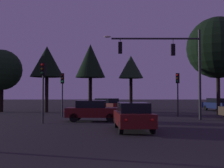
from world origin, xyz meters
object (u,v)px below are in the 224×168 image
tree_lot_edge (92,61)px  tree_behind_sign (3,70)px  traffic_light_corner_right (64,86)px  car_parked_lot (219,104)px  car_nearside_lane (134,116)px  traffic_signal_mast_arm (173,58)px  car_far_lane (107,105)px  traffic_light_corner_left (44,80)px  tree_center_horizon (48,62)px  tree_right_cluster (219,48)px  traffic_light_median (179,86)px  car_crossing_left (94,110)px  tree_left_far (132,67)px

tree_lot_edge → tree_behind_sign: bearing=-140.2°
traffic_light_corner_right → car_parked_lot: 19.47m
car_nearside_lane → traffic_signal_mast_arm: bearing=61.7°
car_parked_lot → car_far_lane: bearing=-175.1°
traffic_light_corner_left → tree_center_horizon: 12.74m
traffic_signal_mast_arm → tree_right_cluster: bearing=45.3°
traffic_light_corner_left → car_parked_lot: size_ratio=0.90×
traffic_light_corner_left → car_parked_lot: (17.38, 14.77, -2.15)m
traffic_light_median → car_crossing_left: bearing=-148.5°
traffic_light_corner_right → tree_right_cluster: 15.43m
car_nearside_lane → tree_right_cluster: bearing=53.0°
traffic_light_corner_right → car_parked_lot: traffic_light_corner_right is taller
tree_behind_sign → tree_center_horizon: bearing=-7.4°
traffic_light_median → tree_behind_sign: (-18.39, 6.95, 1.99)m
car_crossing_left → traffic_signal_mast_arm: bearing=9.9°
car_crossing_left → tree_left_far: tree_left_far is taller
traffic_light_corner_right → tree_behind_sign: (-8.21, 7.40, 2.01)m
traffic_light_corner_left → tree_left_far: size_ratio=0.56×
tree_right_cluster → tree_left_far: bearing=123.1°
tree_center_horizon → tree_lot_edge: 9.63m
tree_behind_sign → traffic_signal_mast_arm: bearing=-31.1°
traffic_light_corner_left → tree_right_cluster: (15.05, 8.34, 3.58)m
traffic_light_corner_left → tree_center_horizon: tree_center_horizon is taller
traffic_signal_mast_arm → car_parked_lot: size_ratio=1.63×
car_parked_lot → tree_behind_sign: size_ratio=0.65×
traffic_light_corner_right → traffic_light_median: (10.18, 0.45, 0.03)m
car_far_lane → car_parked_lot: bearing=4.9°
car_far_lane → car_crossing_left: bearing=-93.4°
car_far_lane → tree_left_far: 8.85m
tree_behind_sign → tree_left_far: tree_left_far is taller
car_crossing_left → tree_right_cluster: 14.76m
tree_center_horizon → car_far_lane: bearing=12.2°
traffic_light_corner_right → car_nearside_lane: (5.47, -9.37, -1.93)m
car_crossing_left → car_parked_lot: bearing=43.3°
traffic_signal_mast_arm → traffic_light_median: (1.25, 3.40, -2.03)m
car_parked_lot → tree_lot_edge: tree_lot_edge is taller
car_nearside_lane → car_crossing_left: bearing=115.3°
traffic_light_median → car_far_lane: size_ratio=0.88×
car_far_lane → car_parked_lot: size_ratio=0.95×
traffic_signal_mast_arm → car_far_lane: bearing=115.5°
traffic_light_corner_left → tree_right_cluster: size_ratio=0.44×
tree_left_far → tree_right_cluster: (7.71, -11.83, 0.79)m
tree_behind_sign → tree_lot_edge: tree_lot_edge is taller
car_nearside_lane → tree_right_cluster: (9.21, 12.22, 5.73)m
traffic_light_corner_right → tree_left_far: (6.97, 14.68, 3.01)m
traffic_light_corner_right → tree_right_cluster: (14.68, 2.85, 3.80)m
traffic_light_corner_right → tree_left_far: tree_left_far is taller
car_crossing_left → tree_lot_edge: size_ratio=0.44×
traffic_light_corner_left → tree_center_horizon: bearing=101.7°
traffic_light_median → car_crossing_left: size_ratio=0.96×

